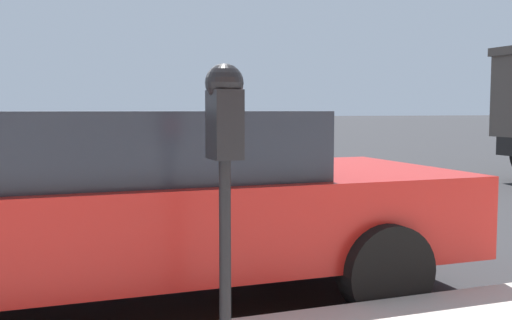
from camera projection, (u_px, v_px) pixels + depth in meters
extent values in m
plane|color=#2B2B2D|center=(98.00, 265.00, 5.37)|extent=(220.00, 220.00, 0.00)
cylinder|color=black|center=(225.00, 256.00, 2.99)|extent=(0.06, 0.06, 0.97)
cube|color=black|center=(225.00, 125.00, 2.93)|extent=(0.20, 0.14, 0.34)
sphere|color=black|center=(224.00, 83.00, 2.92)|extent=(0.19, 0.19, 0.19)
cube|color=#B21919|center=(218.00, 132.00, 3.03)|extent=(0.01, 0.11, 0.12)
cube|color=black|center=(218.00, 109.00, 3.02)|extent=(0.01, 0.10, 0.08)
cube|color=#B21E19|center=(138.00, 216.00, 4.34)|extent=(1.95, 4.83, 0.60)
cube|color=#232833|center=(109.00, 144.00, 4.23)|extent=(1.70, 2.71, 0.46)
cylinder|color=black|center=(279.00, 221.00, 5.76)|extent=(0.23, 0.64, 0.64)
cylinder|color=black|center=(386.00, 271.00, 3.98)|extent=(0.23, 0.64, 0.64)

